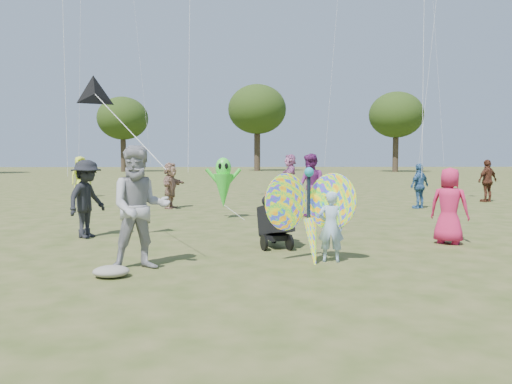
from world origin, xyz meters
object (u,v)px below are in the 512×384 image
at_px(crowd_a, 449,206).
at_px(crowd_b, 87,199).
at_px(crowd_d, 171,185).
at_px(crowd_e, 310,186).
at_px(jogging_stroller, 275,216).
at_px(crowd_h, 487,181).
at_px(crowd_c, 419,186).
at_px(butterfly_kite, 310,214).
at_px(adult_man, 140,208).
at_px(crowd_j, 290,174).
at_px(child_girl, 331,227).
at_px(crowd_g, 81,177).
at_px(alien_kite, 223,185).

distance_m(crowd_a, crowd_b, 7.61).
distance_m(crowd_a, crowd_d, 9.73).
height_order(crowd_e, jogging_stroller, crowd_e).
relative_size(crowd_h, jogging_stroller, 1.47).
bearing_deg(jogging_stroller, crowd_c, 33.95).
height_order(crowd_e, butterfly_kite, crowd_e).
distance_m(adult_man, crowd_d, 9.32).
relative_size(crowd_b, crowd_j, 0.90).
bearing_deg(crowd_e, crowd_b, -78.44).
height_order(crowd_j, jogging_stroller, crowd_j).
height_order(crowd_a, butterfly_kite, butterfly_kite).
height_order(child_girl, crowd_g, crowd_g).
bearing_deg(child_girl, crowd_e, -83.90).
bearing_deg(crowd_b, crowd_j, -4.49).
relative_size(jogging_stroller, butterfly_kite, 0.63).
distance_m(crowd_d, crowd_j, 7.61).
bearing_deg(adult_man, crowd_j, 60.29).
height_order(crowd_c, alien_kite, alien_kite).
bearing_deg(crowd_j, crowd_g, -83.29).
relative_size(crowd_d, butterfly_kite, 0.88).
bearing_deg(crowd_a, crowd_b, 26.62).
relative_size(child_girl, crowd_h, 0.72).
bearing_deg(crowd_c, crowd_d, -36.69).
distance_m(crowd_b, crowd_g, 11.56).
bearing_deg(crowd_g, crowd_c, -63.56).
height_order(crowd_a, crowd_e, crowd_e).
bearing_deg(crowd_j, crowd_d, -38.51).
distance_m(crowd_d, butterfly_kite, 9.53).
bearing_deg(butterfly_kite, crowd_j, 85.16).
bearing_deg(crowd_e, crowd_g, -150.62).
bearing_deg(crowd_h, alien_kite, 0.89).
xyz_separation_m(crowd_j, alien_kite, (-2.85, -8.86, 0.03)).
height_order(butterfly_kite, alien_kite, alien_kite).
xyz_separation_m(crowd_a, crowd_j, (-1.81, 13.17, 0.17)).
height_order(adult_man, crowd_h, adult_man).
relative_size(crowd_e, crowd_h, 1.12).
bearing_deg(adult_man, alien_kite, 64.92).
xyz_separation_m(crowd_d, crowd_j, (4.73, 5.96, 0.16)).
bearing_deg(child_girl, crowd_c, -107.43).
distance_m(crowd_a, crowd_j, 13.29).
distance_m(crowd_a, crowd_g, 16.38).
xyz_separation_m(crowd_a, alien_kite, (-4.66, 4.31, 0.20)).
xyz_separation_m(adult_man, crowd_d, (-0.75, 9.29, -0.18)).
relative_size(child_girl, crowd_j, 0.63).
bearing_deg(crowd_a, crowd_e, -28.27).
bearing_deg(jogging_stroller, crowd_j, 64.38).
bearing_deg(crowd_h, crowd_a, 34.40).
xyz_separation_m(crowd_b, butterfly_kite, (4.47, -2.73, -0.04)).
relative_size(crowd_c, crowd_d, 0.98).
distance_m(child_girl, butterfly_kite, 0.41).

